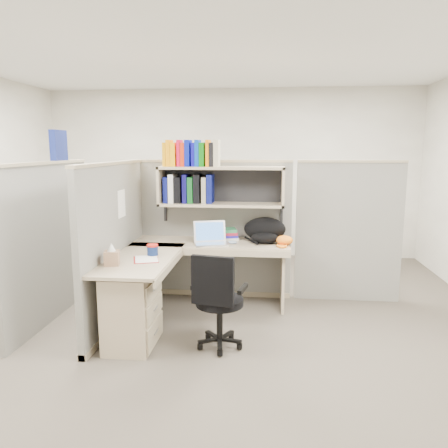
# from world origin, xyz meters

# --- Properties ---
(ground) EXTENTS (6.00, 6.00, 0.00)m
(ground) POSITION_xyz_m (0.00, 0.00, 0.00)
(ground) COLOR #39342C
(ground) RESTS_ON ground
(room_shell) EXTENTS (6.00, 6.00, 6.00)m
(room_shell) POSITION_xyz_m (0.00, 0.00, 1.62)
(room_shell) COLOR #AFA89E
(room_shell) RESTS_ON ground
(cubicle) EXTENTS (3.79, 1.84, 1.95)m
(cubicle) POSITION_xyz_m (-0.37, 0.45, 0.91)
(cubicle) COLOR slate
(cubicle) RESTS_ON ground
(desk) EXTENTS (1.74, 1.75, 0.73)m
(desk) POSITION_xyz_m (-0.41, -0.29, 0.44)
(desk) COLOR gray
(desk) RESTS_ON ground
(laptop) EXTENTS (0.43, 0.43, 0.25)m
(laptop) POSITION_xyz_m (0.02, 0.43, 0.86)
(laptop) COLOR silver
(laptop) RESTS_ON desk
(backpack) EXTENTS (0.50, 0.41, 0.27)m
(backpack) POSITION_xyz_m (0.59, 0.62, 0.87)
(backpack) COLOR black
(backpack) RESTS_ON desk
(orange_cap) EXTENTS (0.24, 0.26, 0.10)m
(orange_cap) POSITION_xyz_m (0.81, 0.50, 0.78)
(orange_cap) COLOR orange
(orange_cap) RESTS_ON desk
(snack_canister) EXTENTS (0.11, 0.11, 0.11)m
(snack_canister) POSITION_xyz_m (-0.49, -0.10, 0.79)
(snack_canister) COLOR #0D1E4F
(snack_canister) RESTS_ON desk
(tissue_box) EXTENTS (0.15, 0.15, 0.20)m
(tissue_box) POSITION_xyz_m (-0.75, -0.49, 0.83)
(tissue_box) COLOR #A1795B
(tissue_box) RESTS_ON desk
(mouse) EXTENTS (0.11, 0.09, 0.04)m
(mouse) POSITION_xyz_m (0.25, 0.49, 0.75)
(mouse) COLOR #7B91AF
(mouse) RESTS_ON desk
(paper_cup) EXTENTS (0.09, 0.09, 0.11)m
(paper_cup) POSITION_xyz_m (-0.05, 0.78, 0.79)
(paper_cup) COLOR white
(paper_cup) RESTS_ON desk
(book_stack) EXTENTS (0.23, 0.27, 0.12)m
(book_stack) POSITION_xyz_m (0.19, 0.77, 0.79)
(book_stack) COLOR gray
(book_stack) RESTS_ON desk
(loose_paper) EXTENTS (0.28, 0.33, 0.00)m
(loose_paper) POSITION_xyz_m (-0.51, -0.25, 0.73)
(loose_paper) COLOR white
(loose_paper) RESTS_ON desk
(task_chair) EXTENTS (0.49, 0.46, 0.89)m
(task_chair) POSITION_xyz_m (0.21, -0.55, 0.31)
(task_chair) COLOR black
(task_chair) RESTS_ON ground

